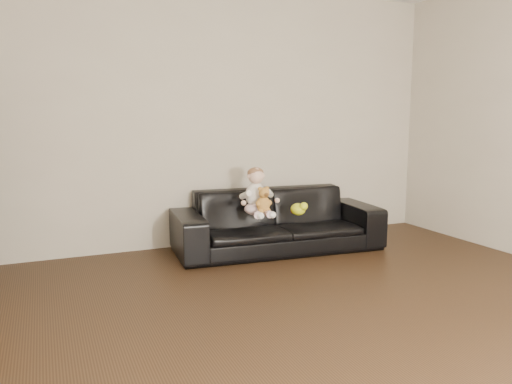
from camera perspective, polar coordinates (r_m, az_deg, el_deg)
name	(u,v)px	position (r m, az deg, el deg)	size (l,w,h in m)	color
floor	(373,360)	(2.93, 13.20, -18.20)	(5.50, 5.50, 0.00)	#342112
wall_back	(211,117)	(5.08, -5.13, 8.54)	(5.00, 5.00, 0.00)	#BEB4A0
sofa	(277,220)	(4.92, 2.45, -3.26)	(2.01, 0.79, 0.59)	black
baby	(257,194)	(4.65, 0.06, -0.27)	(0.34, 0.40, 0.45)	silver
teddy_bear	(264,200)	(4.54, 0.87, -0.92)	(0.16, 0.16, 0.24)	#B98135
toy_green	(298,209)	(4.70, 4.83, -1.98)	(0.14, 0.16, 0.11)	#CFDC19
toy_rattle	(294,211)	(4.77, 4.33, -2.14)	(0.06, 0.06, 0.06)	red
toy_blue_disc	(298,213)	(4.80, 4.87, -2.36)	(0.09, 0.09, 0.01)	#1C21E0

